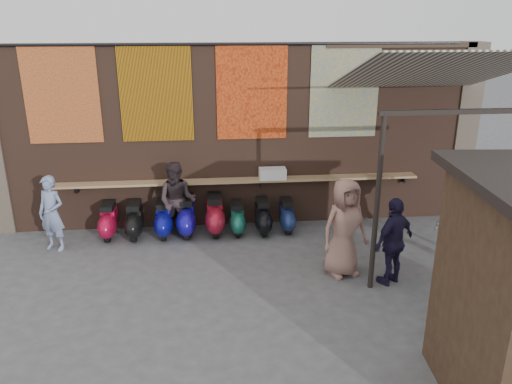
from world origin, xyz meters
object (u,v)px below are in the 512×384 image
(diner_right, at_px, (177,201))
(shopper_navy, at_px, (394,241))
(shopper_grey, at_px, (468,220))
(scooter_stool_4, at_px, (215,215))
(scooter_stool_3, at_px, (186,217))
(diner_left, at_px, (52,213))
(scooter_stool_2, at_px, (164,219))
(scooter_stool_5, at_px, (237,218))
(shopper_tan, at_px, (344,228))
(scooter_stool_6, at_px, (263,216))
(scooter_stool_0, at_px, (109,221))
(shelf_box, at_px, (273,174))
(scooter_stool_1, at_px, (135,220))
(scooter_stool_7, at_px, (287,216))

(diner_right, height_order, shopper_navy, diner_right)
(shopper_grey, bearing_deg, scooter_stool_4, 12.56)
(scooter_stool_3, relative_size, diner_left, 0.56)
(scooter_stool_2, bearing_deg, scooter_stool_3, 2.49)
(scooter_stool_2, xyz_separation_m, scooter_stool_5, (1.58, -0.02, -0.04))
(shopper_grey, relative_size, shopper_tan, 0.98)
(scooter_stool_4, distance_m, scooter_stool_6, 1.05)
(scooter_stool_4, relative_size, shopper_grey, 0.50)
(diner_left, xyz_separation_m, shopper_tan, (5.56, -1.61, 0.14))
(scooter_stool_4, bearing_deg, scooter_stool_3, -178.51)
(scooter_stool_2, relative_size, shopper_tan, 0.44)
(scooter_stool_3, distance_m, scooter_stool_5, 1.10)
(diner_left, bearing_deg, scooter_stool_0, 49.21)
(shelf_box, bearing_deg, scooter_stool_2, -172.73)
(shelf_box, xyz_separation_m, scooter_stool_1, (-3.01, -0.30, -0.86))
(diner_left, xyz_separation_m, shopper_grey, (7.99, -1.41, 0.12))
(shopper_grey, bearing_deg, shopper_tan, 39.06)
(diner_right, xyz_separation_m, shopper_grey, (5.50, -1.72, 0.06))
(scooter_stool_5, height_order, diner_left, diner_left)
(scooter_stool_5, distance_m, shopper_tan, 2.79)
(scooter_stool_2, distance_m, scooter_stool_6, 2.15)
(diner_left, bearing_deg, shelf_box, 32.44)
(scooter_stool_7, height_order, shopper_navy, shopper_navy)
(scooter_stool_4, relative_size, shopper_navy, 0.55)
(diner_left, xyz_separation_m, shopper_navy, (6.33, -2.02, 0.02))
(scooter_stool_3, bearing_deg, scooter_stool_6, -1.52)
(scooter_stool_0, xyz_separation_m, shopper_tan, (4.57, -2.10, 0.54))
(diner_right, xyz_separation_m, shopper_navy, (3.85, -2.33, -0.04))
(shelf_box, bearing_deg, diner_left, -170.63)
(shopper_tan, bearing_deg, scooter_stool_3, 127.01)
(shopper_grey, xyz_separation_m, shopper_tan, (-2.43, -0.20, 0.02))
(scooter_stool_4, bearing_deg, diner_right, -167.25)
(shopper_tan, bearing_deg, scooter_stool_5, 114.13)
(scooter_stool_7, relative_size, shopper_navy, 0.45)
(shelf_box, distance_m, scooter_stool_7, 0.99)
(scooter_stool_0, xyz_separation_m, diner_left, (-0.99, -0.49, 0.40))
(scooter_stool_6, xyz_separation_m, shopper_grey, (3.68, -1.84, 0.53))
(scooter_stool_4, distance_m, diner_left, 3.32)
(shopper_tan, bearing_deg, scooter_stool_7, 91.44)
(diner_left, distance_m, shopper_tan, 5.79)
(scooter_stool_2, xyz_separation_m, diner_left, (-2.17, -0.45, 0.39))
(scooter_stool_6, xyz_separation_m, shopper_navy, (2.02, -2.44, 0.44))
(scooter_stool_1, xyz_separation_m, diner_left, (-1.55, -0.45, 0.40))
(shelf_box, xyz_separation_m, shopper_navy, (1.77, -2.77, -0.44))
(shopper_navy, relative_size, shopper_grey, 0.90)
(diner_right, bearing_deg, scooter_stool_4, 24.12)
(scooter_stool_2, relative_size, scooter_stool_6, 1.05)
(diner_right, relative_size, shopper_navy, 1.05)
(scooter_stool_5, height_order, diner_right, diner_right)
(shopper_tan, bearing_deg, scooter_stool_1, 135.37)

